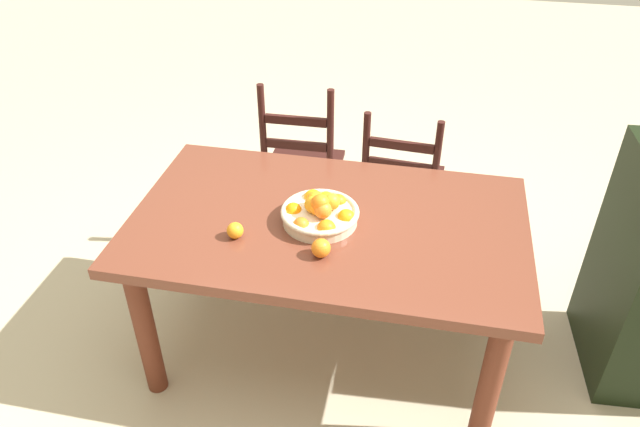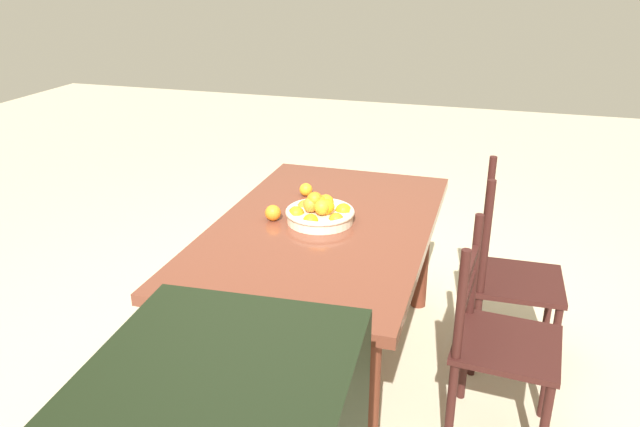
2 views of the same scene
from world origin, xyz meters
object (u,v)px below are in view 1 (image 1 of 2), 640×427
fruit_bowl (320,212)px  orange_loose_0 (321,248)px  chair_by_cabinet (302,169)px  orange_loose_1 (235,230)px  dining_table (328,240)px  chair_near_window (401,186)px

fruit_bowl → orange_loose_0: (0.05, -0.21, -0.01)m
fruit_bowl → orange_loose_0: fruit_bowl is taller
chair_by_cabinet → orange_loose_1: 1.07m
dining_table → orange_loose_0: size_ratio=21.85×
chair_near_window → orange_loose_0: (-0.23, -1.03, 0.35)m
dining_table → orange_loose_1: bearing=-150.6°
fruit_bowl → orange_loose_1: fruit_bowl is taller
dining_table → chair_by_cabinet: (-0.30, 0.84, -0.19)m
fruit_bowl → orange_loose_1: (-0.30, -0.16, -0.02)m
orange_loose_1 → chair_by_cabinet: bearing=88.4°
orange_loose_0 → fruit_bowl: bearing=102.2°
fruit_bowl → orange_loose_1: bearing=-151.4°
chair_near_window → orange_loose_0: chair_near_window is taller
dining_table → chair_near_window: size_ratio=1.77×
orange_loose_0 → orange_loose_1: orange_loose_0 is taller
dining_table → orange_loose_1: orange_loose_1 is taller
orange_loose_1 → dining_table: bearing=29.4°
dining_table → orange_loose_0: (0.02, -0.23, 0.14)m
chair_near_window → orange_loose_0: 1.11m
chair_by_cabinet → orange_loose_1: bearing=87.1°
dining_table → orange_loose_1: (-0.33, -0.19, 0.14)m
dining_table → chair_near_window: (0.25, 0.80, -0.21)m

